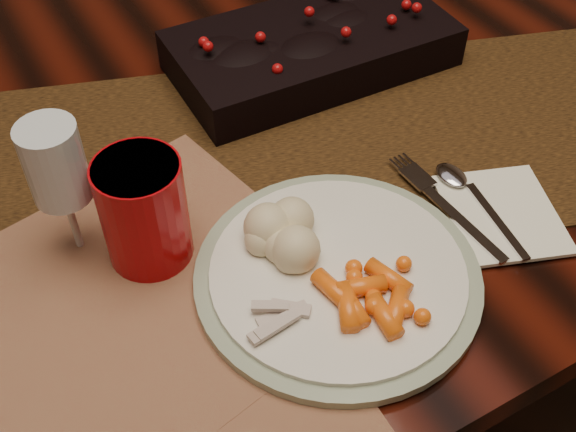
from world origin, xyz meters
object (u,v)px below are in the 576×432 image
dining_table (230,292)px  mashed_potatoes (285,235)px  napkin (501,214)px  wine_glass (64,193)px  red_cup (144,211)px  centerpiece (312,42)px  placemat_main (114,408)px  baby_carrots (376,286)px  dinner_plate (338,275)px  turkey_shreds (281,315)px

dining_table → mashed_potatoes: (-0.04, -0.26, 0.42)m
napkin → wine_glass: 0.46m
mashed_potatoes → wine_glass: size_ratio=0.55×
red_cup → wine_glass: bearing=143.9°
centerpiece → mashed_potatoes: size_ratio=4.12×
placemat_main → baby_carrots: bearing=-2.3°
dinner_plate → napkin: bearing=-3.3°
dining_table → napkin: napkin is taller
centerpiece → mashed_potatoes: 0.35m
turkey_shreds → napkin: size_ratio=0.51×
placemat_main → turkey_shreds: turkey_shreds is taller
placemat_main → mashed_potatoes: (0.21, 0.07, 0.04)m
dining_table → turkey_shreds: 0.53m
napkin → wine_glass: (-0.42, 0.19, 0.07)m
dinner_plate → red_cup: bearing=139.2°
centerpiece → placemat_main: 0.55m
centerpiece → baby_carrots: 0.41m
turkey_shreds → wine_glass: bearing=123.7°
centerpiece → wine_glass: 0.42m
dining_table → placemat_main: 0.57m
wine_glass → dinner_plate: bearing=-39.4°
mashed_potatoes → wine_glass: wine_glass is taller
baby_carrots → napkin: baby_carrots is taller
mashed_potatoes → red_cup: red_cup is taller
baby_carrots → mashed_potatoes: mashed_potatoes is taller
baby_carrots → turkey_shreds: size_ratio=1.40×
dinner_plate → mashed_potatoes: mashed_potatoes is taller
centerpiece → napkin: bearing=-84.0°
mashed_potatoes → turkey_shreds: bearing=-121.4°
red_cup → mashed_potatoes: bearing=-34.6°
dining_table → red_cup: (-0.16, -0.18, 0.44)m
dining_table → red_cup: 0.50m
placemat_main → dinner_plate: 0.25m
mashed_potatoes → napkin: bearing=-14.3°
baby_carrots → wine_glass: wine_glass is taller
placemat_main → turkey_shreds: size_ratio=5.82×
placemat_main → mashed_potatoes: mashed_potatoes is taller
red_cup → centerpiece: bearing=33.2°
baby_carrots → centerpiece: bearing=68.1°
centerpiece → wine_glass: size_ratio=2.27×
mashed_potatoes → napkin: size_ratio=0.65×
turkey_shreds → red_cup: 0.17m
napkin → red_cup: size_ratio=1.15×
placemat_main → wine_glass: (0.04, 0.20, 0.08)m
centerpiece → red_cup: (-0.32, -0.21, 0.02)m
napkin → dinner_plate: bearing=-163.1°
napkin → red_cup: bearing=178.6°
napkin → wine_glass: bearing=176.1°
centerpiece → red_cup: 0.38m
dining_table → wine_glass: bearing=-148.1°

